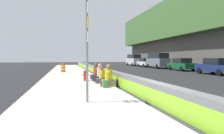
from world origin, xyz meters
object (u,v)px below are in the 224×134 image
fire_hydrant (85,74)px  seated_person_far (96,74)px  backpack (105,84)px  parked_car_far (145,62)px  seated_person_foreground (109,79)px  seated_person_middle (102,78)px  parked_car_third (216,66)px  route_sign_post (87,43)px  parked_car_midline (158,60)px  parked_car_farther (134,60)px  construction_barrel (63,68)px  parked_car_fourth (181,64)px  seated_person_rear (100,76)px

fire_hydrant → seated_person_far: 1.35m
backpack → parked_car_far: 29.06m
seated_person_foreground → seated_person_middle: size_ratio=1.15×
fire_hydrant → seated_person_foreground: bearing=-160.2°
parked_car_third → parked_car_far: (18.95, -0.27, 0.00)m
seated_person_middle → parked_car_third: parked_car_third is taller
route_sign_post → seated_person_middle: (5.14, -1.50, -1.76)m
parked_car_third → parked_car_midline: size_ratio=0.89×
seated_person_far → parked_car_midline: parked_car_midline is taller
seated_person_far → parked_car_third: size_ratio=0.26×
parked_car_farther → parked_car_midline: bearing=179.3°
backpack → seated_person_foreground: bearing=-29.3°
parked_car_farther → parked_car_third: bearing=179.6°
seated_person_foreground → construction_barrel: size_ratio=1.28×
parked_car_third → parked_car_farther: (25.12, -0.16, 0.49)m
parked_car_fourth → parked_car_midline: bearing=2.2°
seated_person_middle → parked_car_far: bearing=-29.0°
route_sign_post → parked_car_farther: (35.18, -14.59, -0.88)m
route_sign_post → seated_person_middle: bearing=-16.2°
parked_car_third → parked_car_farther: parked_car_farther is taller
fire_hydrant → seated_person_rear: bearing=-117.6°
seated_person_middle → backpack: 1.93m
construction_barrel → parked_car_fourth: size_ratio=0.21×
fire_hydrant → seated_person_middle: (-1.48, -0.89, -0.12)m
backpack → parked_car_farther: 34.62m
fire_hydrant → construction_barrel: 9.37m
fire_hydrant → parked_car_third: size_ratio=0.19×
seated_person_far → parked_car_third: parked_car_third is taller
fire_hydrant → parked_car_third: 14.25m
parked_car_far → seated_person_foreground: bearing=152.6°
route_sign_post → parked_car_third: 17.64m
route_sign_post → construction_barrel: size_ratio=3.79×
seated_person_rear → parked_car_fourth: parked_car_fourth is taller
parked_car_far → parked_car_midline: bearing=177.5°
route_sign_post → parked_car_third: route_sign_post is taller
fire_hydrant → parked_car_third: (3.44, -13.82, 0.27)m
seated_person_foreground → seated_person_middle: bearing=5.4°
seated_person_foreground → seated_person_rear: bearing=2.0°
backpack → parked_car_fourth: 18.94m
seated_person_far → seated_person_rear: bearing=-178.7°
seated_person_far → parked_car_farther: size_ratio=0.23×
parked_car_midline → seated_person_rear: bearing=142.8°
parked_car_farther → parked_car_far: bearing=-179.0°
seated_person_middle → parked_car_fourth: (11.47, -13.20, 0.39)m
seated_person_foreground → parked_car_midline: 23.19m
fire_hydrant → parked_car_farther: (28.56, -13.98, 0.77)m
construction_barrel → parked_car_farther: size_ratio=0.18×
seated_person_rear → parked_car_fourth: size_ratio=0.26×
parked_car_midline → parked_car_far: 5.93m
backpack → parked_car_third: parked_car_third is taller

